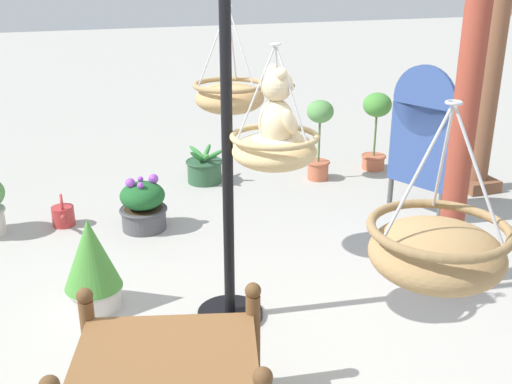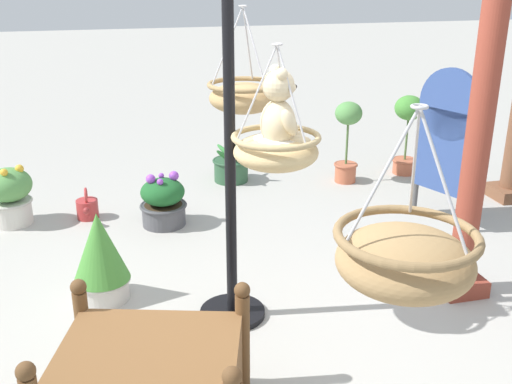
{
  "view_description": "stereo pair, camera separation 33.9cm",
  "coord_description": "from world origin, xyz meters",
  "px_view_note": "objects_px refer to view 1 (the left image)",
  "views": [
    {
      "loc": [
        3.15,
        -1.06,
        2.24
      ],
      "look_at": [
        -0.03,
        0.09,
        0.96
      ],
      "focal_mm": 42.4,
      "sensor_mm": 36.0,
      "label": 1
    },
    {
      "loc": [
        3.25,
        -0.73,
        2.24
      ],
      "look_at": [
        -0.03,
        0.09,
        0.96
      ],
      "focal_mm": 42.4,
      "sensor_mm": 36.0,
      "label": 2
    }
  ],
  "objects_px": {
    "hanging_basket_right_low": "(437,250)",
    "potted_plant_flowering_red": "(319,135)",
    "teddy_bear": "(279,113)",
    "greenhouse_pillar_left": "(469,85)",
    "watering_can": "(63,215)",
    "greenhouse_pillar_right": "(491,75)",
    "potted_plant_tall_leafy": "(143,206)",
    "hanging_basket_left_high": "(230,96)",
    "display_sign_board": "(421,129)",
    "display_pole_central": "(228,202)",
    "potted_plant_trailing_ivy": "(92,265)",
    "potted_plant_fern_front": "(205,169)",
    "hanging_basket_with_teddy": "(274,149)",
    "potted_plant_small_succulent": "(376,124)"
  },
  "relations": [
    {
      "from": "potted_plant_tall_leafy",
      "to": "hanging_basket_with_teddy",
      "type": "bearing_deg",
      "value": 16.74
    },
    {
      "from": "hanging_basket_with_teddy",
      "to": "potted_plant_flowering_red",
      "type": "relative_size",
      "value": 0.84
    },
    {
      "from": "hanging_basket_right_low",
      "to": "watering_can",
      "type": "height_order",
      "value": "hanging_basket_right_low"
    },
    {
      "from": "display_pole_central",
      "to": "hanging_basket_left_high",
      "type": "height_order",
      "value": "display_pole_central"
    },
    {
      "from": "watering_can",
      "to": "hanging_basket_right_low",
      "type": "bearing_deg",
      "value": 19.52
    },
    {
      "from": "hanging_basket_with_teddy",
      "to": "watering_can",
      "type": "distance_m",
      "value": 2.67
    },
    {
      "from": "display_pole_central",
      "to": "teddy_bear",
      "type": "height_order",
      "value": "display_pole_central"
    },
    {
      "from": "hanging_basket_left_high",
      "to": "greenhouse_pillar_right",
      "type": "xyz_separation_m",
      "value": [
        -0.66,
        2.92,
        -0.13
      ]
    },
    {
      "from": "teddy_bear",
      "to": "greenhouse_pillar_right",
      "type": "distance_m",
      "value": 3.35
    },
    {
      "from": "teddy_bear",
      "to": "greenhouse_pillar_left",
      "type": "relative_size",
      "value": 0.16
    },
    {
      "from": "teddy_bear",
      "to": "greenhouse_pillar_left",
      "type": "xyz_separation_m",
      "value": [
        -0.07,
        1.4,
        0.06
      ]
    },
    {
      "from": "hanging_basket_with_teddy",
      "to": "potted_plant_tall_leafy",
      "type": "bearing_deg",
      "value": -163.26
    },
    {
      "from": "hanging_basket_right_low",
      "to": "potted_plant_small_succulent",
      "type": "bearing_deg",
      "value": 151.9
    },
    {
      "from": "potted_plant_flowering_red",
      "to": "display_sign_board",
      "type": "height_order",
      "value": "display_sign_board"
    },
    {
      "from": "teddy_bear",
      "to": "potted_plant_small_succulent",
      "type": "xyz_separation_m",
      "value": [
        -2.59,
        2.24,
        -0.88
      ]
    },
    {
      "from": "potted_plant_fern_front",
      "to": "greenhouse_pillar_right",
      "type": "bearing_deg",
      "value": 65.78
    },
    {
      "from": "watering_can",
      "to": "potted_plant_tall_leafy",
      "type": "bearing_deg",
      "value": 65.2
    },
    {
      "from": "greenhouse_pillar_left",
      "to": "potted_plant_trailing_ivy",
      "type": "distance_m",
      "value": 2.81
    },
    {
      "from": "potted_plant_small_succulent",
      "to": "display_sign_board",
      "type": "distance_m",
      "value": 1.43
    },
    {
      "from": "watering_can",
      "to": "display_pole_central",
      "type": "bearing_deg",
      "value": 26.33
    },
    {
      "from": "teddy_bear",
      "to": "watering_can",
      "type": "relative_size",
      "value": 1.4
    },
    {
      "from": "hanging_basket_left_high",
      "to": "potted_plant_flowering_red",
      "type": "distance_m",
      "value": 2.28
    },
    {
      "from": "potted_plant_flowering_red",
      "to": "display_sign_board",
      "type": "distance_m",
      "value": 1.36
    },
    {
      "from": "greenhouse_pillar_left",
      "to": "potted_plant_tall_leafy",
      "type": "distance_m",
      "value": 2.9
    },
    {
      "from": "potted_plant_fern_front",
      "to": "potted_plant_trailing_ivy",
      "type": "relative_size",
      "value": 0.67
    },
    {
      "from": "potted_plant_flowering_red",
      "to": "display_sign_board",
      "type": "relative_size",
      "value": 0.62
    },
    {
      "from": "greenhouse_pillar_right",
      "to": "potted_plant_trailing_ivy",
      "type": "bearing_deg",
      "value": -75.49
    },
    {
      "from": "greenhouse_pillar_right",
      "to": "potted_plant_trailing_ivy",
      "type": "relative_size",
      "value": 3.78
    },
    {
      "from": "teddy_bear",
      "to": "hanging_basket_right_low",
      "type": "distance_m",
      "value": 1.53
    },
    {
      "from": "display_pole_central",
      "to": "display_sign_board",
      "type": "xyz_separation_m",
      "value": [
        -1.09,
        2.16,
        0.01
      ]
    },
    {
      "from": "potted_plant_flowering_red",
      "to": "potted_plant_trailing_ivy",
      "type": "relative_size",
      "value": 1.34
    },
    {
      "from": "watering_can",
      "to": "potted_plant_flowering_red",
      "type": "bearing_deg",
      "value": 97.87
    },
    {
      "from": "potted_plant_flowering_red",
      "to": "hanging_basket_with_teddy",
      "type": "bearing_deg",
      "value": -31.19
    },
    {
      "from": "hanging_basket_with_teddy",
      "to": "potted_plant_small_succulent",
      "type": "height_order",
      "value": "hanging_basket_with_teddy"
    },
    {
      "from": "teddy_bear",
      "to": "potted_plant_flowering_red",
      "type": "distance_m",
      "value": 3.04
    },
    {
      "from": "teddy_bear",
      "to": "potted_plant_flowering_red",
      "type": "height_order",
      "value": "teddy_bear"
    },
    {
      "from": "hanging_basket_right_low",
      "to": "potted_plant_flowering_red",
      "type": "distance_m",
      "value": 4.32
    },
    {
      "from": "hanging_basket_right_low",
      "to": "display_sign_board",
      "type": "xyz_separation_m",
      "value": [
        -2.76,
        1.85,
        -0.38
      ]
    },
    {
      "from": "potted_plant_fern_front",
      "to": "display_pole_central",
      "type": "bearing_deg",
      "value": -11.65
    },
    {
      "from": "watering_can",
      "to": "greenhouse_pillar_right",
      "type": "bearing_deg",
      "value": 83.39
    },
    {
      "from": "hanging_basket_left_high",
      "to": "hanging_basket_right_low",
      "type": "bearing_deg",
      "value": 0.97
    },
    {
      "from": "teddy_bear",
      "to": "potted_plant_trailing_ivy",
      "type": "xyz_separation_m",
      "value": [
        -0.58,
        -1.12,
        -1.09
      ]
    },
    {
      "from": "hanging_basket_right_low",
      "to": "greenhouse_pillar_right",
      "type": "relative_size",
      "value": 0.28
    },
    {
      "from": "teddy_bear",
      "to": "display_sign_board",
      "type": "bearing_deg",
      "value": 123.24
    },
    {
      "from": "hanging_basket_left_high",
      "to": "greenhouse_pillar_left",
      "type": "relative_size",
      "value": 0.25
    },
    {
      "from": "potted_plant_fern_front",
      "to": "potted_plant_small_succulent",
      "type": "relative_size",
      "value": 0.5
    },
    {
      "from": "potted_plant_small_succulent",
      "to": "display_sign_board",
      "type": "height_order",
      "value": "display_sign_board"
    },
    {
      "from": "greenhouse_pillar_left",
      "to": "display_sign_board",
      "type": "distance_m",
      "value": 1.42
    },
    {
      "from": "hanging_basket_right_low",
      "to": "potted_plant_fern_front",
      "type": "bearing_deg",
      "value": 176.92
    },
    {
      "from": "greenhouse_pillar_right",
      "to": "potted_plant_tall_leafy",
      "type": "bearing_deg",
      "value": -92.77
    }
  ]
}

